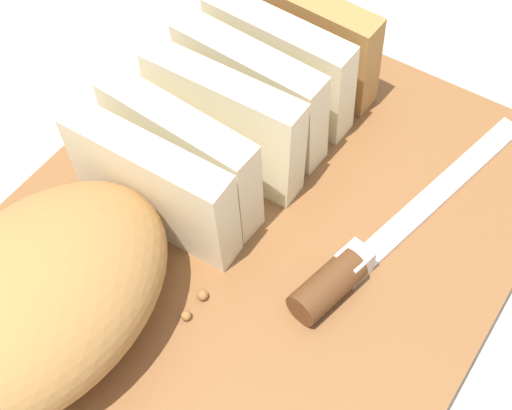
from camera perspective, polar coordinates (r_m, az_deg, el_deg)
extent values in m
plane|color=beige|center=(0.53, 0.00, -3.37)|extent=(3.00, 3.00, 0.00)
cube|color=brown|center=(0.52, 0.00, -2.71)|extent=(0.40, 0.32, 0.02)
ellipsoid|color=#A8753D|center=(0.45, -15.81, -6.80)|extent=(0.18, 0.12, 0.08)
cube|color=beige|center=(0.49, -7.70, 1.37)|extent=(0.03, 0.12, 0.08)
cube|color=beige|center=(0.50, -5.33, 3.99)|extent=(0.04, 0.12, 0.08)
cube|color=beige|center=(0.52, -2.45, 6.09)|extent=(0.03, 0.12, 0.08)
cube|color=beige|center=(0.54, -0.44, 8.41)|extent=(0.04, 0.12, 0.08)
cube|color=beige|center=(0.56, 1.70, 10.42)|extent=(0.03, 0.12, 0.08)
cube|color=#A8753D|center=(0.58, 3.71, 12.28)|extent=(0.03, 0.12, 0.08)
cube|color=silver|center=(0.54, 13.46, 0.94)|extent=(0.18, 0.05, 0.00)
cylinder|color=#593319|center=(0.48, 5.33, -6.07)|extent=(0.05, 0.03, 0.02)
cube|color=silver|center=(0.49, 7.31, -4.32)|extent=(0.02, 0.02, 0.02)
sphere|color=#996633|center=(0.53, -1.33, 1.03)|extent=(0.00, 0.00, 0.00)
sphere|color=#996633|center=(0.48, -3.92, -6.78)|extent=(0.01, 0.01, 0.01)
sphere|color=#996633|center=(0.51, -5.00, -1.33)|extent=(0.01, 0.01, 0.01)
sphere|color=#996633|center=(0.47, -5.23, -8.22)|extent=(0.01, 0.01, 0.01)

